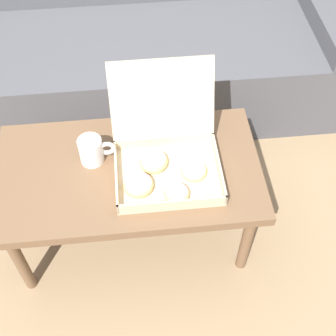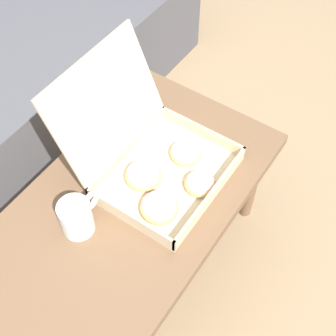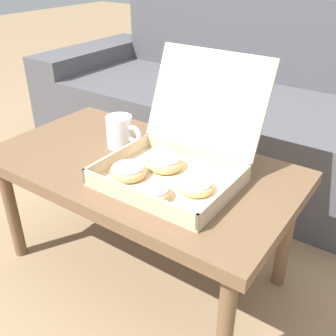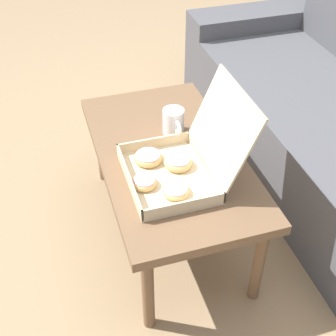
# 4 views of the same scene
# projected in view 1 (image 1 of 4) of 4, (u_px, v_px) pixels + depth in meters

# --- Properties ---
(ground_plane) EXTENTS (12.00, 12.00, 0.00)m
(ground_plane) POSITION_uv_depth(u_px,v_px,m) (133.00, 207.00, 2.16)
(ground_plane) COLOR #937756
(couch) EXTENTS (2.38, 0.85, 0.83)m
(couch) POSITION_uv_depth(u_px,v_px,m) (121.00, 46.00, 2.45)
(couch) COLOR #4C4C51
(couch) RESTS_ON ground_plane
(coffee_table) EXTENTS (0.99, 0.55, 0.44)m
(coffee_table) POSITION_uv_depth(u_px,v_px,m) (129.00, 177.00, 1.78)
(coffee_table) COLOR brown
(coffee_table) RESTS_ON ground_plane
(pastry_box) EXTENTS (0.38, 0.42, 0.33)m
(pastry_box) POSITION_uv_depth(u_px,v_px,m) (164.00, 158.00, 1.70)
(pastry_box) COLOR beige
(pastry_box) RESTS_ON coffee_table
(coffee_mug) EXTENTS (0.14, 0.09, 0.11)m
(coffee_mug) POSITION_uv_depth(u_px,v_px,m) (92.00, 150.00, 1.72)
(coffee_mug) COLOR white
(coffee_mug) RESTS_ON coffee_table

